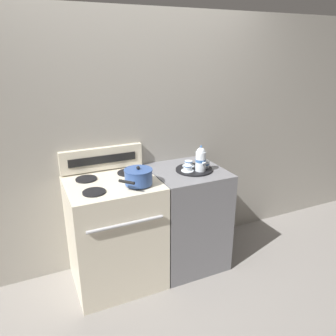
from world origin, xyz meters
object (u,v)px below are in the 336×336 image
at_px(teacup_right, 188,168).
at_px(creamer_jug, 206,164).
at_px(stove, 115,233).
at_px(serving_tray, 194,170).
at_px(teacup_left, 189,164).
at_px(saucepan, 138,177).
at_px(teapot, 201,159).

bearing_deg(teacup_right, creamer_jug, 4.79).
height_order(stove, serving_tray, serving_tray).
height_order(stove, teacup_left, teacup_left).
distance_m(teacup_left, creamer_jug, 0.15).
height_order(teacup_right, creamer_jug, creamer_jug).
relative_size(serving_tray, creamer_jug, 4.72).
relative_size(stove, saucepan, 3.25).
xyz_separation_m(serving_tray, creamer_jug, (0.11, -0.01, 0.04)).
xyz_separation_m(stove, teacup_right, (0.63, -0.05, 0.49)).
relative_size(stove, teacup_left, 8.56).
bearing_deg(creamer_jug, serving_tray, 176.19).
distance_m(stove, serving_tray, 0.85).
distance_m(saucepan, serving_tray, 0.56).
height_order(teacup_left, creamer_jug, creamer_jug).
bearing_deg(creamer_jug, teapot, -146.36).
xyz_separation_m(saucepan, teacup_left, (0.53, 0.19, -0.03)).
distance_m(saucepan, creamer_jug, 0.66).
relative_size(serving_tray, teacup_right, 2.93).
xyz_separation_m(teapot, creamer_jug, (0.08, 0.06, -0.07)).
bearing_deg(serving_tray, teapot, -67.93).
relative_size(stove, serving_tray, 2.92).
bearing_deg(stove, saucepan, -39.63).
bearing_deg(teacup_left, teapot, -75.17).
distance_m(stove, teacup_right, 0.80).
distance_m(stove, teacup_left, 0.85).
height_order(teapot, teacup_right, teapot).
bearing_deg(teacup_left, stove, -176.09).
bearing_deg(stove, teacup_left, 3.91).
relative_size(teacup_right, creamer_jug, 1.61).
height_order(serving_tray, teacup_right, teacup_right).
distance_m(stove, teapot, 0.93).
bearing_deg(teacup_right, serving_tray, 16.69).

